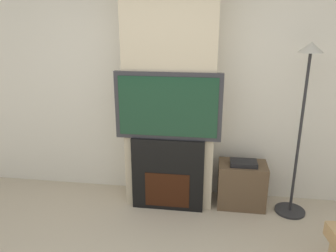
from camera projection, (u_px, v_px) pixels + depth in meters
wall_back at (173, 83)px, 3.76m from camera, size 6.00×0.06×2.70m
chimney_breast at (171, 87)px, 3.54m from camera, size 0.98×0.41×2.70m
fireplace at (168, 174)px, 3.64m from camera, size 0.79×0.15×0.83m
television at (168, 106)px, 3.39m from camera, size 1.12×0.07×0.72m
floor_lamp at (303, 110)px, 3.30m from camera, size 0.33×0.33×1.85m
media_stand at (242, 184)px, 3.72m from camera, size 0.53×0.34×0.57m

